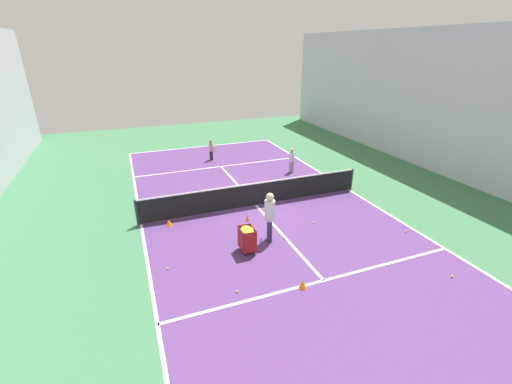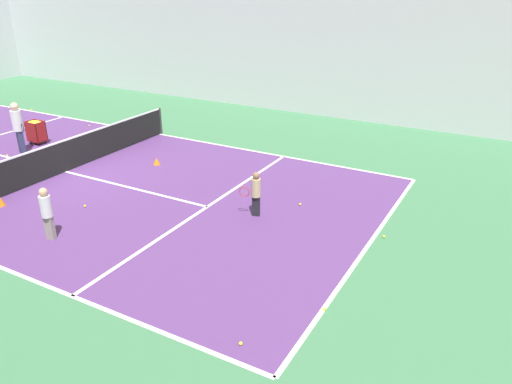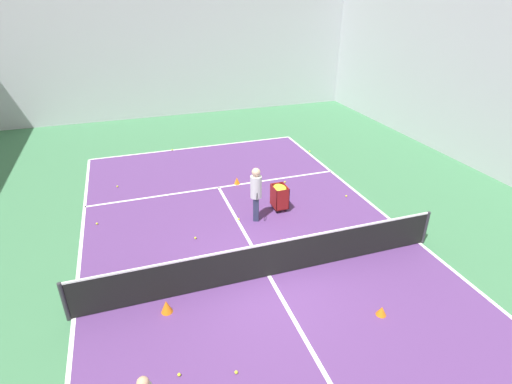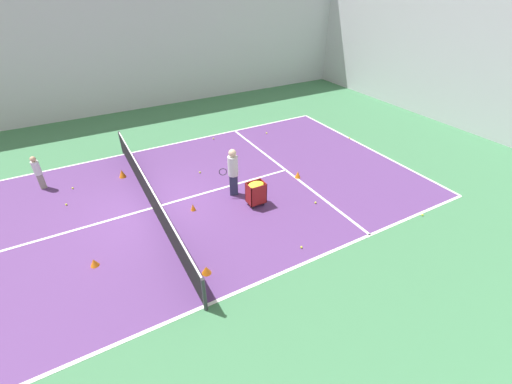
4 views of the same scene
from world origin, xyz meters
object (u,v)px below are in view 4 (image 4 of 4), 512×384
(child_midcourt, at_px, (37,170))
(ball_cart, at_px, (256,190))
(tennis_net, at_px, (150,195))
(training_cone_1, at_px, (193,207))
(training_cone_0, at_px, (298,175))
(coach_at_net, at_px, (233,169))

(child_midcourt, distance_m, ball_cart, 8.19)
(tennis_net, bearing_deg, training_cone_1, 55.63)
(child_midcourt, height_order, training_cone_0, child_midcourt)
(coach_at_net, xyz_separation_m, child_midcourt, (-3.95, -6.14, -0.28))
(child_midcourt, bearing_deg, training_cone_1, -55.21)
(tennis_net, distance_m, training_cone_1, 1.51)
(tennis_net, bearing_deg, child_midcourt, -135.66)
(ball_cart, height_order, training_cone_0, ball_cart)
(training_cone_1, bearing_deg, ball_cart, 69.75)
(tennis_net, distance_m, ball_cart, 3.63)
(training_cone_0, bearing_deg, ball_cart, -70.80)
(ball_cart, bearing_deg, training_cone_0, 109.20)
(coach_at_net, bearing_deg, training_cone_0, -161.68)
(ball_cart, bearing_deg, training_cone_1, -110.25)
(tennis_net, distance_m, training_cone_0, 5.71)
(coach_at_net, bearing_deg, child_midcourt, -11.36)
(child_midcourt, bearing_deg, ball_cart, -49.24)
(coach_at_net, distance_m, training_cone_0, 2.92)
(tennis_net, bearing_deg, coach_at_net, 78.12)
(tennis_net, bearing_deg, training_cone_0, 82.40)
(tennis_net, bearing_deg, ball_cart, 64.15)
(child_midcourt, distance_m, training_cone_0, 9.83)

